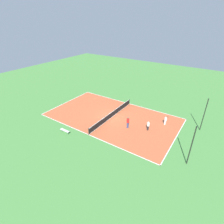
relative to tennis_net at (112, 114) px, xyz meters
name	(u,v)px	position (x,y,z in m)	size (l,w,h in m)	color
ground_plane	(112,117)	(0.00, 0.00, -0.52)	(80.00, 80.00, 0.00)	#47843D
court_surface	(112,117)	(0.00, 0.00, -0.51)	(11.69, 20.35, 0.02)	#B75633
tennis_net	(112,114)	(0.00, 0.00, 0.00)	(11.49, 0.10, 0.97)	black
bench	(65,131)	(7.26, -2.99, -0.13)	(0.36, 1.51, 0.45)	silver
player_coach_red	(128,122)	(1.33, 3.60, 0.53)	(0.47, 0.47, 1.78)	navy
player_far_white	(148,125)	(0.25, 6.26, 0.27)	(0.43, 0.43, 1.38)	black
player_near_white	(165,120)	(-2.49, 7.81, 0.26)	(0.96, 0.43, 1.35)	white
tennis_ball_left_sideline	(98,117)	(1.40, -1.69, -0.46)	(0.07, 0.07, 0.07)	#CCE033
tennis_ball_right_alley	(137,113)	(-3.13, 2.85, -0.46)	(0.07, 0.07, 0.07)	#CCE033
tennis_ball_far_baseline	(95,98)	(-4.04, -6.76, -0.46)	(0.07, 0.07, 0.07)	#CCE033
fence_post_back_left	(204,115)	(-3.89, 12.41, 1.92)	(0.12, 0.12, 4.87)	black
fence_post_back_right	(191,146)	(3.89, 12.41, 1.92)	(0.12, 0.12, 4.87)	black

